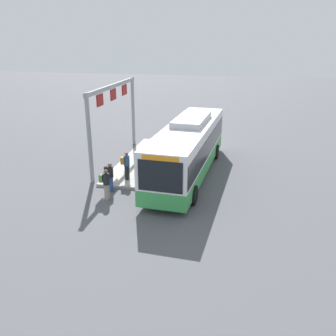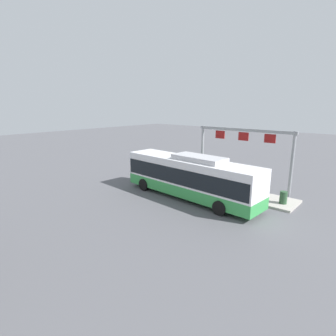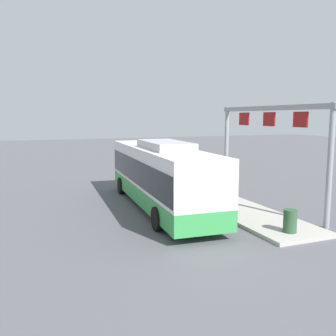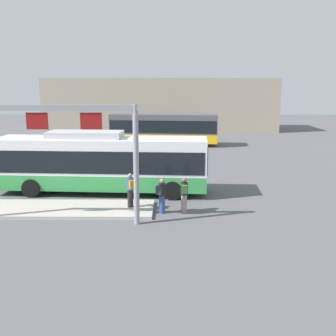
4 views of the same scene
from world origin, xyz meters
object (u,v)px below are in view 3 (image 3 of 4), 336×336
object	(u,v)px
person_waiting_near	(196,176)
trash_bin	(290,221)
person_waiting_mid	(201,178)
bus_main	(160,173)
person_boarding	(187,174)

from	to	relation	value
person_waiting_near	trash_bin	xyz separation A→B (m)	(-9.53, 0.60, -0.28)
person_waiting_mid	trash_bin	size ratio (longest dim) A/B	1.86
bus_main	trash_bin	distance (m)	6.96
bus_main	person_boarding	xyz separation A→B (m)	(4.50, -3.56, -0.92)
person_boarding	person_waiting_near	size ratio (longest dim) A/B	1.00
person_waiting_near	person_waiting_mid	xyz separation A→B (m)	(-1.51, 0.44, 0.16)
person_waiting_near	person_boarding	bearing A→B (deg)	-50.35
bus_main	trash_bin	world-z (taller)	bus_main
bus_main	person_boarding	bearing A→B (deg)	-34.96
bus_main	person_waiting_near	xyz separation A→B (m)	(3.43, -3.74, -0.92)
bus_main	person_waiting_mid	xyz separation A→B (m)	(1.92, -3.30, -0.76)
bus_main	person_waiting_mid	bearing A→B (deg)	-56.35
person_boarding	person_waiting_near	xyz separation A→B (m)	(-1.06, -0.18, 0.00)
person_waiting_mid	person_boarding	bearing A→B (deg)	-123.94
person_waiting_near	trash_bin	world-z (taller)	person_waiting_near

